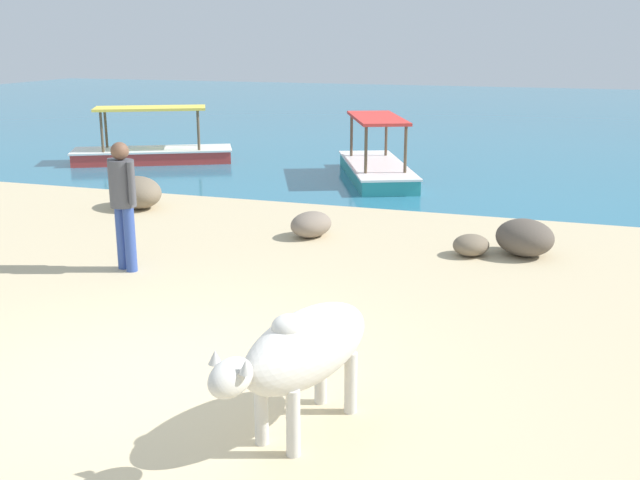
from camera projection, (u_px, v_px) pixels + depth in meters
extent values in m
cube|color=#CCB78E|center=(165.00, 383.00, 6.41)|extent=(18.00, 14.00, 0.04)
cube|color=teal|center=(474.00, 120.00, 26.59)|extent=(60.00, 36.00, 0.03)
cylinder|color=beige|center=(293.00, 423.00, 5.21)|extent=(0.10, 0.10, 0.51)
cylinder|color=beige|center=(261.00, 412.00, 5.37)|extent=(0.10, 0.10, 0.51)
cylinder|color=beige|center=(351.00, 382.00, 5.82)|extent=(0.10, 0.10, 0.51)
cylinder|color=beige|center=(321.00, 374.00, 5.97)|extent=(0.10, 0.10, 0.51)
ellipsoid|color=beige|center=(308.00, 347.00, 5.48)|extent=(0.88, 1.47, 0.55)
ellipsoid|color=beige|center=(231.00, 378.00, 4.78)|extent=(0.31, 0.41, 0.26)
cone|color=beige|center=(246.00, 367.00, 4.68)|extent=(0.11, 0.11, 0.09)
cone|color=beige|center=(215.00, 357.00, 4.82)|extent=(0.11, 0.11, 0.09)
ellipsoid|color=beige|center=(288.00, 327.00, 5.23)|extent=(0.28, 0.31, 0.18)
cylinder|color=#334C99|center=(130.00, 240.00, 9.29)|extent=(0.14, 0.14, 0.82)
cylinder|color=#334C99|center=(122.00, 237.00, 9.41)|extent=(0.14, 0.14, 0.82)
cylinder|color=#4C4C51|center=(122.00, 183.00, 9.16)|extent=(0.32, 0.32, 0.58)
cylinder|color=#4C4C51|center=(132.00, 183.00, 9.02)|extent=(0.09, 0.09, 0.52)
cylinder|color=#4C4C51|center=(112.00, 179.00, 9.29)|extent=(0.09, 0.09, 0.52)
sphere|color=brown|center=(120.00, 151.00, 9.06)|extent=(0.22, 0.22, 0.22)
ellipsoid|color=gray|center=(311.00, 224.00, 10.95)|extent=(0.75, 0.84, 0.37)
ellipsoid|color=brown|center=(525.00, 237.00, 10.02)|extent=(1.10, 1.11, 0.49)
ellipsoid|color=#756651|center=(138.00, 192.00, 12.77)|extent=(1.28, 1.24, 0.54)
ellipsoid|color=#756651|center=(471.00, 245.00, 10.03)|extent=(0.68, 0.69, 0.29)
cube|color=#C63833|center=(153.00, 156.00, 17.57)|extent=(3.71, 2.61, 0.28)
cube|color=white|center=(153.00, 150.00, 17.53)|extent=(3.80, 2.69, 0.04)
cylinder|color=brown|center=(198.00, 127.00, 17.94)|extent=(0.06, 0.06, 0.95)
cylinder|color=brown|center=(198.00, 131.00, 17.20)|extent=(0.06, 0.06, 0.95)
cylinder|color=brown|center=(106.00, 129.00, 17.62)|extent=(0.06, 0.06, 0.95)
cylinder|color=brown|center=(102.00, 133.00, 16.88)|extent=(0.06, 0.06, 0.95)
cube|color=#EFD14C|center=(150.00, 108.00, 17.28)|extent=(2.67, 1.98, 0.06)
cube|color=teal|center=(376.00, 172.00, 15.52)|extent=(2.42, 3.74, 0.28)
cube|color=white|center=(376.00, 165.00, 15.48)|extent=(2.50, 3.83, 0.04)
cylinder|color=brown|center=(351.00, 136.00, 16.37)|extent=(0.06, 0.06, 0.95)
cylinder|color=brown|center=(386.00, 136.00, 16.43)|extent=(0.06, 0.06, 0.95)
cylinder|color=brown|center=(366.00, 151.00, 14.29)|extent=(0.06, 0.06, 0.95)
cylinder|color=brown|center=(405.00, 150.00, 14.36)|extent=(0.06, 0.06, 0.95)
cube|color=red|center=(377.00, 118.00, 15.23)|extent=(1.85, 2.68, 0.06)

